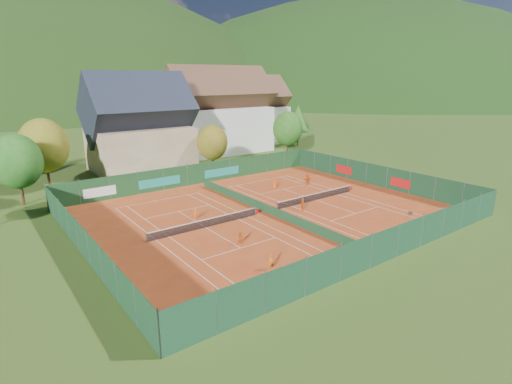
% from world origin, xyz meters
% --- Properties ---
extents(ground, '(600.00, 600.00, 0.00)m').
position_xyz_m(ground, '(0.00, 0.00, -0.02)').
color(ground, '#314D18').
rests_on(ground, ground).
extents(clay_pad, '(40.00, 32.00, 0.01)m').
position_xyz_m(clay_pad, '(0.00, 0.00, 0.01)').
color(clay_pad, '#AC3E19').
rests_on(clay_pad, ground).
extents(court_markings_left, '(11.03, 23.83, 0.00)m').
position_xyz_m(court_markings_left, '(-8.00, 0.00, 0.01)').
color(court_markings_left, white).
rests_on(court_markings_left, ground).
extents(court_markings_right, '(11.03, 23.83, 0.00)m').
position_xyz_m(court_markings_right, '(8.00, 0.00, 0.01)').
color(court_markings_right, white).
rests_on(court_markings_right, ground).
extents(tennis_net_left, '(13.30, 0.10, 1.02)m').
position_xyz_m(tennis_net_left, '(-7.85, 0.00, 0.51)').
color(tennis_net_left, '#59595B').
rests_on(tennis_net_left, ground).
extents(tennis_net_right, '(13.30, 0.10, 1.02)m').
position_xyz_m(tennis_net_right, '(8.15, 0.00, 0.51)').
color(tennis_net_right, '#59595B').
rests_on(tennis_net_right, ground).
extents(court_divider, '(0.03, 28.80, 1.00)m').
position_xyz_m(court_divider, '(0.00, 0.00, 0.50)').
color(court_divider, '#153B21').
rests_on(court_divider, ground).
extents(fence_north, '(40.00, 0.10, 3.00)m').
position_xyz_m(fence_north, '(-0.46, 15.99, 1.47)').
color(fence_north, '#163C1D').
rests_on(fence_north, ground).
extents(fence_south, '(40.00, 0.04, 3.00)m').
position_xyz_m(fence_south, '(0.00, -16.00, 1.50)').
color(fence_south, '#153B24').
rests_on(fence_south, ground).
extents(fence_west, '(0.04, 32.00, 3.00)m').
position_xyz_m(fence_west, '(-20.00, 0.00, 1.50)').
color(fence_west, '#143820').
rests_on(fence_west, ground).
extents(fence_east, '(0.09, 32.00, 3.00)m').
position_xyz_m(fence_east, '(20.00, 0.05, 1.48)').
color(fence_east, '#12331D').
rests_on(fence_east, ground).
extents(chalet, '(16.20, 12.00, 16.00)m').
position_xyz_m(chalet, '(-3.00, 30.00, 6.62)').
color(chalet, beige).
rests_on(chalet, ground).
extents(hotel_block_a, '(21.60, 11.00, 17.25)m').
position_xyz_m(hotel_block_a, '(16.00, 36.00, 7.38)').
color(hotel_block_a, silver).
rests_on(hotel_block_a, ground).
extents(hotel_block_b, '(17.28, 10.00, 15.50)m').
position_xyz_m(hotel_block_b, '(30.00, 44.00, 6.62)').
color(hotel_block_b, silver).
rests_on(hotel_block_b, ground).
extents(tree_west_front, '(5.72, 5.72, 8.69)m').
position_xyz_m(tree_west_front, '(-22.00, 20.00, 5.39)').
color(tree_west_front, '#452B18').
rests_on(tree_west_front, ground).
extents(tree_west_mid, '(6.44, 6.44, 9.78)m').
position_xyz_m(tree_west_mid, '(-18.00, 26.00, 6.07)').
color(tree_west_mid, '#482919').
rests_on(tree_west_mid, ground).
extents(tree_center, '(5.01, 5.01, 7.60)m').
position_xyz_m(tree_center, '(6.00, 22.00, 4.72)').
color(tree_center, '#432718').
rests_on(tree_center, ground).
extents(tree_east_front, '(5.72, 5.72, 8.69)m').
position_xyz_m(tree_east_front, '(24.00, 24.00, 5.39)').
color(tree_east_front, '#442E18').
rests_on(tree_east_front, ground).
extents(tree_east_mid, '(5.04, 5.04, 9.00)m').
position_xyz_m(tree_east_mid, '(34.00, 32.00, 6.06)').
color(tree_east_mid, '#432C18').
rests_on(tree_east_mid, ground).
extents(tree_east_back, '(7.15, 7.15, 10.86)m').
position_xyz_m(tree_east_back, '(26.00, 40.00, 6.74)').
color(tree_east_back, '#4B341B').
rests_on(tree_east_back, ground).
extents(mountain_backdrop, '(820.00, 530.00, 242.00)m').
position_xyz_m(mountain_backdrop, '(28.54, 233.48, -39.64)').
color(mountain_backdrop, black).
rests_on(mountain_backdrop, ground).
extents(ball_hopper, '(0.34, 0.34, 0.80)m').
position_xyz_m(ball_hopper, '(11.69, -10.92, 0.56)').
color(ball_hopper, slate).
rests_on(ball_hopper, ground).
extents(loose_ball_0, '(0.07, 0.07, 0.07)m').
position_xyz_m(loose_ball_0, '(-11.59, -3.83, 0.03)').
color(loose_ball_0, '#CCD833').
rests_on(loose_ball_0, ground).
extents(loose_ball_1, '(0.07, 0.07, 0.07)m').
position_xyz_m(loose_ball_1, '(5.85, -7.87, 0.03)').
color(loose_ball_1, '#CCD833').
rests_on(loose_ball_1, ground).
extents(loose_ball_2, '(0.07, 0.07, 0.07)m').
position_xyz_m(loose_ball_2, '(-0.24, 2.63, 0.03)').
color(loose_ball_2, '#CCD833').
rests_on(loose_ball_2, ground).
extents(loose_ball_3, '(0.07, 0.07, 0.07)m').
position_xyz_m(loose_ball_3, '(-4.33, 5.21, 0.03)').
color(loose_ball_3, '#CCD833').
rests_on(loose_ball_3, ground).
extents(loose_ball_4, '(0.07, 0.07, 0.07)m').
position_xyz_m(loose_ball_4, '(11.80, -4.55, 0.03)').
color(loose_ball_4, '#CCD833').
rests_on(loose_ball_4, ground).
extents(player_left_near, '(0.57, 0.43, 1.41)m').
position_xyz_m(player_left_near, '(-8.48, -11.39, 0.71)').
color(player_left_near, orange).
rests_on(player_left_near, ground).
extents(player_left_mid, '(0.80, 0.78, 1.30)m').
position_xyz_m(player_left_mid, '(-7.60, -5.75, 0.65)').
color(player_left_mid, '#DE5813').
rests_on(player_left_mid, ground).
extents(player_left_far, '(0.96, 0.82, 1.28)m').
position_xyz_m(player_left_far, '(-7.72, 2.81, 0.64)').
color(player_left_far, orange).
rests_on(player_left_far, ground).
extents(player_right_near, '(0.93, 0.85, 1.52)m').
position_xyz_m(player_right_near, '(3.72, -2.08, 0.76)').
color(player_right_near, '#E95814').
rests_on(player_right_near, ground).
extents(player_right_far_a, '(0.86, 0.67, 1.56)m').
position_xyz_m(player_right_far_a, '(7.33, 7.45, 0.78)').
color(player_right_far_a, '#E65614').
rests_on(player_right_far_a, ground).
extents(player_right_far_b, '(1.49, 0.59, 1.57)m').
position_xyz_m(player_right_far_b, '(12.32, 6.11, 0.78)').
color(player_right_far_b, '#CD5112').
rests_on(player_right_far_b, ground).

